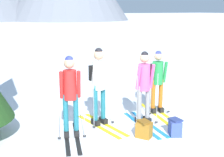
% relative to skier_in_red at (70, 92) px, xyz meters
% --- Properties ---
extents(ground_plane, '(400.00, 400.00, 0.00)m').
position_rel_skier_in_red_xyz_m(ground_plane, '(1.11, 0.24, -1.02)').
color(ground_plane, white).
extents(skier_in_red, '(0.81, 1.69, 1.79)m').
position_rel_skier_in_red_xyz_m(skier_in_red, '(0.00, 0.00, 0.00)').
color(skier_in_red, black).
rests_on(skier_in_red, ground).
extents(skier_in_white, '(0.61, 1.79, 1.87)m').
position_rel_skier_in_red_xyz_m(skier_in_white, '(0.84, 0.33, 0.05)').
color(skier_in_white, yellow).
rests_on(skier_in_white, ground).
extents(skier_in_pink, '(0.61, 1.81, 1.78)m').
position_rel_skier_in_red_xyz_m(skier_in_pink, '(1.81, -0.14, -0.04)').
color(skier_in_pink, '#1E84D1').
rests_on(skier_in_pink, ground).
extents(skier_in_green, '(0.66, 1.78, 1.68)m').
position_rel_skier_in_red_xyz_m(skier_in_green, '(2.59, 0.37, -0.08)').
color(skier_in_green, yellow).
rests_on(skier_in_green, ground).
extents(backpack_on_snow_front, '(0.36, 0.39, 0.38)m').
position_rel_skier_in_red_xyz_m(backpack_on_snow_front, '(2.03, -1.06, -0.83)').
color(backpack_on_snow_front, '#384C99').
rests_on(backpack_on_snow_front, ground).
extents(backpack_on_snow_beside, '(0.38, 0.40, 0.38)m').
position_rel_skier_in_red_xyz_m(backpack_on_snow_beside, '(1.36, -0.82, -0.83)').
color(backpack_on_snow_beside, '#99661E').
rests_on(backpack_on_snow_beside, ground).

